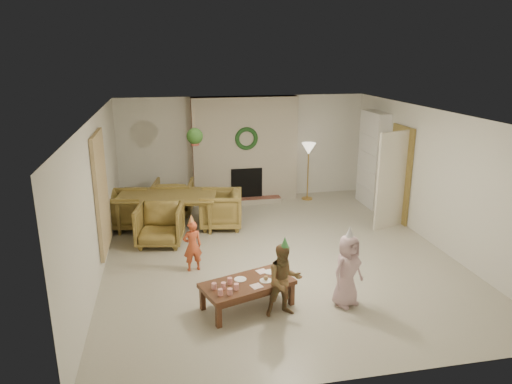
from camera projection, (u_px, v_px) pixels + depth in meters
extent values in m
plane|color=#B7B29E|center=(276.00, 253.00, 8.49)|extent=(7.00, 7.00, 0.00)
plane|color=white|center=(278.00, 114.00, 7.77)|extent=(7.00, 7.00, 0.00)
plane|color=silver|center=(244.00, 148.00, 11.41)|extent=(7.00, 0.00, 7.00)
plane|color=silver|center=(357.00, 278.00, 4.84)|extent=(7.00, 0.00, 7.00)
plane|color=silver|center=(97.00, 196.00, 7.57)|extent=(0.00, 7.00, 7.00)
plane|color=silver|center=(434.00, 178.00, 8.68)|extent=(0.00, 7.00, 7.00)
cube|color=#5A1819|center=(245.00, 149.00, 11.23)|extent=(2.50, 0.40, 2.50)
cube|color=maroon|center=(248.00, 201.00, 11.24)|extent=(1.60, 0.30, 0.12)
cube|color=black|center=(246.00, 183.00, 11.29)|extent=(0.75, 0.12, 0.75)
torus|color=#173E19|center=(247.00, 139.00, 10.92)|extent=(0.54, 0.10, 0.54)
cylinder|color=gold|center=(307.00, 198.00, 11.58)|extent=(0.26, 0.26, 0.03)
cylinder|color=gold|center=(308.00, 173.00, 11.39)|extent=(0.03, 0.03, 1.26)
cone|color=beige|center=(309.00, 149.00, 11.22)|extent=(0.34, 0.34, 0.28)
cube|color=white|center=(373.00, 159.00, 10.86)|extent=(0.30, 1.00, 2.20)
cube|color=white|center=(370.00, 186.00, 11.04)|extent=(0.30, 0.92, 0.03)
cube|color=white|center=(371.00, 170.00, 10.92)|extent=(0.30, 0.92, 0.03)
cube|color=white|center=(372.00, 153.00, 10.81)|extent=(0.30, 0.92, 0.03)
cube|color=white|center=(374.00, 136.00, 10.69)|extent=(0.30, 0.92, 0.03)
cube|color=maroon|center=(372.00, 182.00, 10.85)|extent=(0.20, 0.40, 0.24)
cube|color=#2A5E9B|center=(370.00, 164.00, 10.93)|extent=(0.20, 0.44, 0.24)
cube|color=#A89D24|center=(374.00, 148.00, 10.67)|extent=(0.20, 0.36, 0.22)
cube|color=olive|center=(400.00, 174.00, 9.87)|extent=(0.05, 0.86, 2.04)
cube|color=beige|center=(392.00, 181.00, 9.45)|extent=(0.77, 0.32, 2.00)
cube|color=beige|center=(101.00, 193.00, 7.77)|extent=(0.06, 1.20, 2.00)
imported|color=olive|center=(168.00, 211.00, 9.61)|extent=(2.15, 1.44, 0.70)
imported|color=olive|center=(160.00, 225.00, 8.76)|extent=(0.96, 0.98, 0.77)
imported|color=olive|center=(174.00, 197.00, 10.44)|extent=(0.96, 0.98, 0.77)
imported|color=olive|center=(125.00, 210.00, 9.58)|extent=(0.98, 0.96, 0.77)
imported|color=olive|center=(221.00, 209.00, 9.63)|extent=(0.98, 0.96, 0.77)
cylinder|color=tan|center=(194.00, 124.00, 9.04)|extent=(0.01, 0.01, 0.70)
cylinder|color=brown|center=(195.00, 142.00, 9.14)|extent=(0.16, 0.16, 0.12)
sphere|color=#234C19|center=(195.00, 136.00, 9.10)|extent=(0.32, 0.32, 0.32)
cube|color=#54301C|center=(247.00, 284.00, 6.58)|extent=(1.41, 1.02, 0.06)
cube|color=#54301C|center=(247.00, 288.00, 6.60)|extent=(1.29, 0.89, 0.08)
cube|color=#54301C|center=(219.00, 316.00, 6.14)|extent=(0.09, 0.09, 0.33)
cube|color=#54301C|center=(291.00, 294.00, 6.70)|extent=(0.09, 0.09, 0.33)
cube|color=#54301C|center=(203.00, 299.00, 6.58)|extent=(0.09, 0.09, 0.33)
cube|color=#54301C|center=(272.00, 279.00, 7.13)|extent=(0.09, 0.09, 0.33)
cylinder|color=white|center=(220.00, 292.00, 6.20)|extent=(0.09, 0.09, 0.09)
cylinder|color=white|center=(214.00, 286.00, 6.37)|extent=(0.09, 0.09, 0.09)
cylinder|color=white|center=(230.00, 292.00, 6.22)|extent=(0.09, 0.09, 0.09)
cylinder|color=white|center=(223.00, 285.00, 6.38)|extent=(0.09, 0.09, 0.09)
cylinder|color=white|center=(236.00, 287.00, 6.35)|extent=(0.09, 0.09, 0.09)
cylinder|color=white|center=(230.00, 281.00, 6.51)|extent=(0.09, 0.09, 0.09)
cylinder|color=white|center=(240.00, 279.00, 6.65)|extent=(0.22, 0.22, 0.01)
cylinder|color=white|center=(266.00, 280.00, 6.61)|extent=(0.22, 0.22, 0.01)
cylinder|color=white|center=(270.00, 272.00, 6.86)|extent=(0.22, 0.22, 0.01)
sphere|color=tan|center=(266.00, 278.00, 6.60)|extent=(0.09, 0.09, 0.07)
cube|color=#FFBBBD|center=(257.00, 286.00, 6.45)|extent=(0.19, 0.19, 0.01)
cube|color=#FFBBBD|center=(262.00, 271.00, 6.88)|extent=(0.19, 0.19, 0.01)
imported|color=#C74E2A|center=(192.00, 246.00, 7.68)|extent=(0.35, 0.27, 0.87)
cone|color=#DDCB49|center=(191.00, 219.00, 7.55)|extent=(0.14, 0.14, 0.16)
imported|color=#983D29|center=(284.00, 281.00, 6.34)|extent=(0.52, 0.42, 1.04)
cone|color=green|center=(285.00, 243.00, 6.18)|extent=(0.15, 0.15, 0.17)
imported|color=#CAA2AB|center=(347.00, 271.00, 6.60)|extent=(0.61, 0.53, 1.06)
cone|color=silver|center=(350.00, 233.00, 6.44)|extent=(0.17, 0.17, 0.19)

